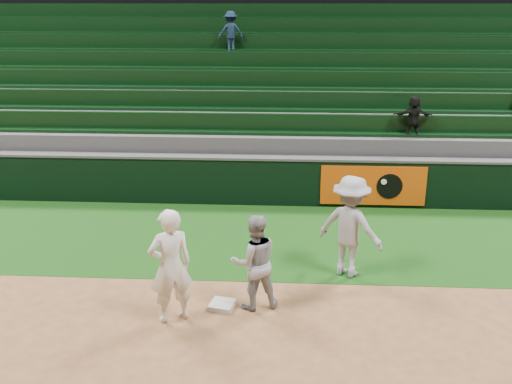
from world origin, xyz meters
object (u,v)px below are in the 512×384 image
(first_baseman, at_px, (170,266))
(baserunner, at_px, (254,262))
(base_coach, at_px, (350,227))
(first_base, at_px, (222,305))

(first_baseman, relative_size, baserunner, 1.16)
(first_baseman, relative_size, base_coach, 0.99)
(first_baseman, bearing_deg, base_coach, -176.55)
(first_base, height_order, baserunner, baserunner)
(first_baseman, height_order, base_coach, base_coach)
(baserunner, xyz_separation_m, base_coach, (1.71, 1.30, 0.15))
(first_base, distance_m, first_baseman, 1.27)
(first_base, xyz_separation_m, baserunner, (0.55, 0.07, 0.79))
(first_base, bearing_deg, baserunner, 7.62)
(base_coach, bearing_deg, first_baseman, 60.90)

